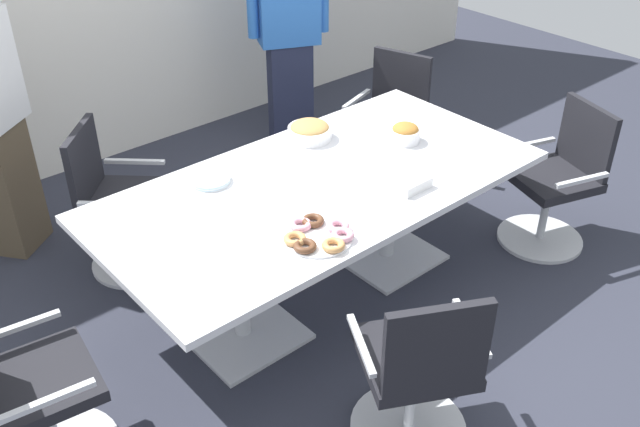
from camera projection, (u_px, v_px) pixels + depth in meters
ground_plane at (320, 293)px, 4.16m from camera, size 10.00×10.00×0.01m
conference_table at (320, 202)px, 3.82m from camera, size 2.40×1.20×0.75m
office_chair_0 at (418, 375)px, 3.05m from camera, size 0.73×0.73×0.91m
office_chair_1 at (557, 184)px, 4.41m from camera, size 0.68×0.68×0.91m
office_chair_2 at (389, 126)px, 5.10m from camera, size 0.68×0.68×0.91m
office_chair_3 at (119, 207)px, 4.18m from camera, size 0.76×0.76×0.91m
office_chair_4 at (27, 397)px, 2.94m from camera, size 0.61×0.61×0.91m
person_standing_1 at (289, 32)px, 5.25m from camera, size 0.59×0.39×1.77m
snack_bowl_cookies at (310, 131)px, 4.14m from camera, size 0.26×0.26×0.11m
snack_bowl_pretzels at (405, 133)px, 4.11m from camera, size 0.17×0.17×0.12m
donut_platter at (318, 235)px, 3.30m from camera, size 0.33×0.34×0.04m
plate_stack at (210, 180)px, 3.74m from camera, size 0.21×0.21×0.03m
napkin_pile at (407, 181)px, 3.70m from camera, size 0.19×0.19×0.06m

